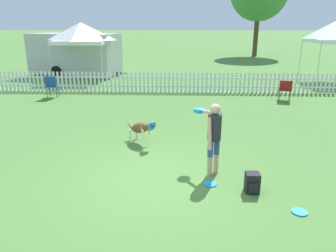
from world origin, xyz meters
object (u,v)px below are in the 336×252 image
Objects in this scene: leaping_dog at (141,128)px; frisbee_near_handler at (210,184)px; handler_person at (213,131)px; frisbee_near_dog at (300,212)px; backpack_on_grass at (252,183)px; folding_chair_center at (285,88)px; folding_chair_blue_left at (52,85)px; equipment_trailer at (75,54)px; canopy_tent_main at (81,33)px.

leaping_dog is 2.84m from frisbee_near_handler.
handler_person reaches higher than frisbee_near_dog.
backpack_on_grass is 8.19m from folding_chair_center.
handler_person reaches higher than leaping_dog.
backpack_on_grass reaches higher than frisbee_near_dog.
leaping_dog is 2.53× the size of backpack_on_grass.
frisbee_near_handler is (-0.06, -0.53, -0.95)m from handler_person.
folding_chair_blue_left is (-6.05, 7.58, 0.55)m from frisbee_near_handler.
handler_person is 9.34m from folding_chair_blue_left.
equipment_trailer is at bearing -86.91° from folding_chair_blue_left.
backpack_on_grass is (0.70, -0.79, -0.77)m from handler_person.
folding_chair_blue_left is 0.15× the size of equipment_trailer.
folding_chair_center is at bearing 18.61° from handler_person.
folding_chair_blue_left reaches higher than folding_chair_center.
canopy_tent_main reaches higher than frisbee_near_dog.
folding_chair_blue_left is 0.30× the size of canopy_tent_main.
canopy_tent_main reaches higher than folding_chair_center.
equipment_trailer is at bearing 118.88° from backpack_on_grass.
frisbee_near_dog is (3.08, -3.23, -0.41)m from leaping_dog.
equipment_trailer is (-0.84, 1.29, -1.20)m from canopy_tent_main.
canopy_tent_main is at bearing -43.91° from equipment_trailer.
equipment_trailer is at bearing 119.75° from frisbee_near_dog.
folding_chair_center is 10.96m from canopy_tent_main.
folding_chair_center is at bearing -179.81° from leaping_dog.
backpack_on_grass is 15.78m from equipment_trailer.
frisbee_near_dog is at bearing 126.73° from folding_chair_blue_left.
handler_person is at bearing -49.07° from equipment_trailer.
canopy_tent_main is at bearing 119.41° from frisbee_near_dog.
leaping_dog is at bearing 133.66° from frisbee_near_dog.
handler_person is 3.97× the size of backpack_on_grass.
canopy_tent_main is (-7.43, 13.18, 2.47)m from frisbee_near_dog.
canopy_tent_main is (-6.76, 12.49, 2.30)m from backpack_on_grass.
folding_chair_blue_left is (-4.40, 5.30, 0.14)m from leaping_dog.
handler_person is 5.85× the size of frisbee_near_handler.
folding_chair_blue_left is at bearing -90.58° from canopy_tent_main.
folding_chair_blue_left is 6.04m from equipment_trailer.
folding_chair_center is at bearing 63.82° from frisbee_near_handler.
canopy_tent_main is at bearing 118.42° from backpack_on_grass.
frisbee_near_handler is at bearing 81.92° from leaping_dog.
leaping_dog reaches higher than backpack_on_grass.
equipment_trailer reaches higher than frisbee_near_dog.
frisbee_near_dog is 8.65m from folding_chair_center.
frisbee_near_handler is 1.00× the size of frisbee_near_dog.
equipment_trailer reaches higher than frisbee_near_handler.
handler_person is 2.51m from leaping_dog.
canopy_tent_main is at bearing -95.10° from folding_chair_blue_left.
frisbee_near_dog is at bearing -60.59° from canopy_tent_main.
folding_chair_center is at bearing -17.31° from equipment_trailer.
leaping_dog is 6.89m from folding_chair_blue_left.
backpack_on_grass is at bearing -48.16° from equipment_trailer.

